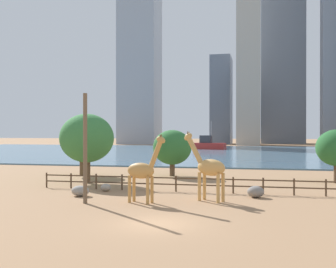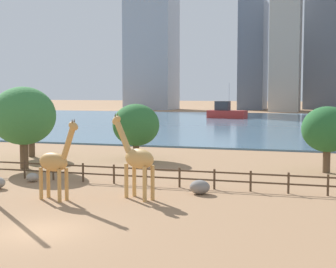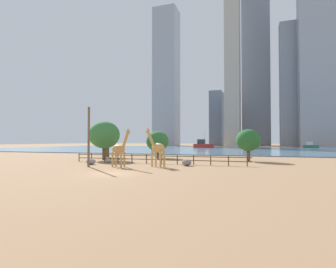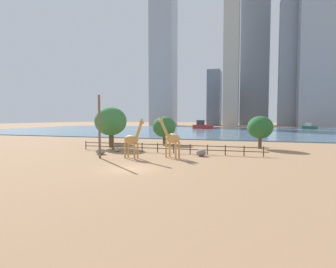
# 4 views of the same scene
# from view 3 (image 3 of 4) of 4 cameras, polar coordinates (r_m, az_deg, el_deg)

# --- Properties ---
(ground_plane) EXTENTS (400.00, 400.00, 0.00)m
(ground_plane) POSITION_cam_3_polar(r_m,az_deg,el_deg) (103.61, 11.16, -3.26)
(ground_plane) COLOR #9E7551
(harbor_water) EXTENTS (180.00, 86.00, 0.20)m
(harbor_water) POSITION_cam_3_polar(r_m,az_deg,el_deg) (100.63, 10.93, -3.25)
(harbor_water) COLOR slate
(harbor_water) RESTS_ON ground
(giraffe_tall) EXTENTS (3.06, 1.36, 4.75)m
(giraffe_tall) POSITION_cam_3_polar(r_m,az_deg,el_deg) (33.00, -10.53, -3.24)
(giraffe_tall) COLOR #C18C47
(giraffe_tall) RESTS_ON ground
(giraffe_companion) EXTENTS (3.45, 2.18, 4.95)m
(giraffe_companion) POSITION_cam_3_polar(r_m,az_deg,el_deg) (32.80, -2.42, -3.01)
(giraffe_companion) COLOR tan
(giraffe_companion) RESTS_ON ground
(utility_pole) EXTENTS (0.28, 0.28, 7.49)m
(utility_pole) POSITION_cam_3_polar(r_m,az_deg,el_deg) (34.19, -16.88, -0.58)
(utility_pole) COLOR brown
(utility_pole) RESTS_ON ground
(boulder_near_fence) EXTENTS (1.24, 1.14, 0.86)m
(boulder_near_fence) POSITION_cam_3_polar(r_m,az_deg,el_deg) (34.17, 4.06, -6.21)
(boulder_near_fence) COLOR gray
(boulder_near_fence) RESTS_ON ground
(boulder_by_pole) EXTENTS (0.84, 0.83, 0.62)m
(boulder_by_pole) POSITION_cam_3_polar(r_m,az_deg,el_deg) (39.56, -12.89, -5.70)
(boulder_by_pole) COLOR gray
(boulder_by_pole) RESTS_ON ground
(boulder_small) EXTENTS (1.38, 1.07, 0.80)m
(boulder_small) POSITION_cam_3_polar(r_m,az_deg,el_deg) (37.62, -16.43, -5.77)
(boulder_small) COLOR gray
(boulder_small) RESTS_ON ground
(enclosure_fence) EXTENTS (26.12, 0.14, 1.30)m
(enclosure_fence) POSITION_cam_3_polar(r_m,az_deg,el_deg) (37.34, -2.83, -5.30)
(enclosure_fence) COLOR #4C3826
(enclosure_fence) RESTS_ON ground
(tree_left_large) EXTENTS (4.26, 4.26, 5.08)m
(tree_left_large) POSITION_cam_3_polar(r_m,az_deg,el_deg) (49.80, -2.31, -1.60)
(tree_left_large) COLOR brown
(tree_left_large) RESTS_ON ground
(tree_center_broad) EXTENTS (3.89, 3.89, 5.10)m
(tree_center_broad) POSITION_cam_3_polar(r_m,az_deg,el_deg) (43.71, 17.08, -1.32)
(tree_center_broad) COLOR brown
(tree_center_broad) RESTS_ON ground
(tree_right_tall) EXTENTS (3.89, 3.89, 5.40)m
(tree_right_tall) POSITION_cam_3_polar(r_m,az_deg,el_deg) (53.36, -13.00, -1.05)
(tree_right_tall) COLOR brown
(tree_right_tall) RESTS_ON ground
(tree_left_small) EXTENTS (5.18, 5.18, 6.60)m
(tree_left_small) POSITION_cam_3_polar(r_m,az_deg,el_deg) (45.85, -13.69, -0.19)
(tree_left_small) COLOR brown
(tree_left_small) RESTS_ON ground
(boat_ferry) EXTENTS (8.83, 4.27, 7.62)m
(boat_ferry) POSITION_cam_3_polar(r_m,az_deg,el_deg) (116.52, 7.63, -2.35)
(boat_ferry) COLOR #B22D28
(boat_ferry) RESTS_ON harbor_water
(boat_sailboat) EXTENTS (5.62, 5.94, 2.65)m
(boat_sailboat) POSITION_cam_3_polar(r_m,az_deg,el_deg) (129.10, 28.63, -2.26)
(boat_sailboat) COLOR #337259
(boat_sailboat) RESTS_ON harbor_water
(skyline_tower_needle) EXTENTS (15.29, 13.62, 91.18)m
(skyline_tower_needle) POSITION_cam_3_polar(r_m,az_deg,el_deg) (178.64, -0.35, 12.22)
(skyline_tower_needle) COLOR #939EAD
(skyline_tower_needle) RESTS_ON ground
(skyline_block_central) EXTENTS (12.05, 8.43, 73.16)m
(skyline_block_central) POSITION_cam_3_polar(r_m,az_deg,el_deg) (173.10, 25.16, 9.76)
(skyline_block_central) COLOR gray
(skyline_block_central) RESTS_ON ground
(skyline_tower_glass) EXTENTS (8.52, 14.33, 95.25)m
(skyline_tower_glass) POSITION_cam_3_polar(r_m,az_deg,el_deg) (167.21, 13.88, 13.95)
(skyline_tower_glass) COLOR #ADA89E
(skyline_tower_glass) RESTS_ON ground
(skyline_block_left) EXTENTS (8.04, 14.76, 35.32)m
(skyline_block_left) POSITION_cam_3_polar(r_m,az_deg,el_deg) (175.61, 10.59, 3.24)
(skyline_block_left) COLOR slate
(skyline_block_left) RESTS_ON ground
(skyline_block_right) EXTENTS (17.96, 9.33, 101.18)m
(skyline_block_right) POSITION_cam_3_polar(r_m,az_deg,el_deg) (169.01, 29.59, 14.97)
(skyline_block_right) COLOR #939EAD
(skyline_block_right) RESTS_ON ground
(skyline_tower_short) EXTENTS (17.74, 15.02, 106.35)m
(skyline_tower_short) POSITION_cam_3_polar(r_m,az_deg,el_deg) (191.81, 18.55, 13.68)
(skyline_tower_short) COLOR slate
(skyline_tower_short) RESTS_ON ground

